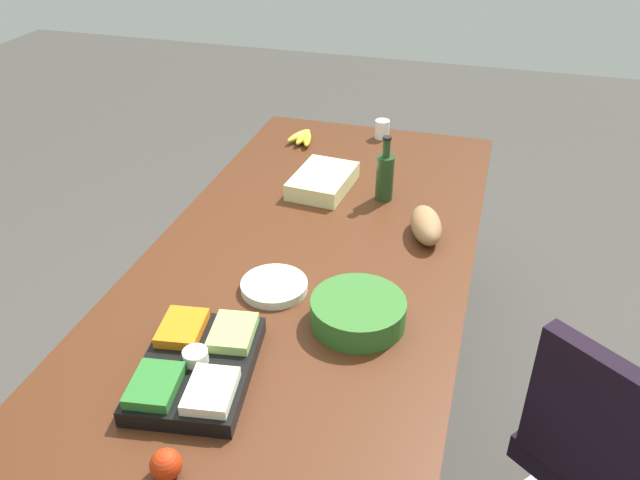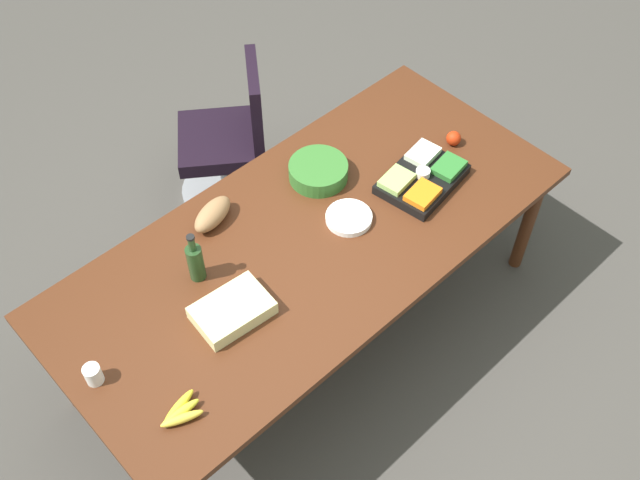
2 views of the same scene
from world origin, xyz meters
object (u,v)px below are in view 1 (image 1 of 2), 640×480
at_px(apple_red, 166,464).
at_px(veggie_tray, 197,365).
at_px(salad_bowl, 358,312).
at_px(paper_plate_stack, 274,286).
at_px(bread_loaf, 426,225).
at_px(conference_table, 306,274).
at_px(paper_cup, 382,129).
at_px(sheet_cake, 323,181).
at_px(banana_bunch, 303,137).
at_px(wine_bottle, 385,176).

height_order(apple_red, veggie_tray, veggie_tray).
bearing_deg(salad_bowl, apple_red, -24.13).
height_order(paper_plate_stack, bread_loaf, bread_loaf).
bearing_deg(salad_bowl, paper_plate_stack, -105.94).
distance_m(conference_table, paper_cup, 1.13).
bearing_deg(veggie_tray, conference_table, 169.27).
bearing_deg(paper_cup, apple_red, -2.34).
xyz_separation_m(paper_plate_stack, bread_loaf, (-0.47, 0.43, 0.04)).
distance_m(sheet_cake, salad_bowl, 0.89).
bearing_deg(paper_cup, conference_table, -2.08).
bearing_deg(paper_plate_stack, sheet_cake, -176.56).
height_order(conference_table, sheet_cake, sheet_cake).
xyz_separation_m(paper_plate_stack, sheet_cake, (-0.73, -0.04, 0.02)).
xyz_separation_m(conference_table, sheet_cake, (-0.53, -0.09, 0.10)).
relative_size(paper_plate_stack, sheet_cake, 0.69).
height_order(conference_table, veggie_tray, veggie_tray).
relative_size(apple_red, banana_bunch, 0.39).
height_order(sheet_cake, veggie_tray, veggie_tray).
height_order(banana_bunch, salad_bowl, salad_bowl).
xyz_separation_m(banana_bunch, paper_cup, (-0.16, 0.36, 0.02)).
xyz_separation_m(apple_red, banana_bunch, (-1.92, -0.27, -0.01)).
distance_m(sheet_cake, banana_bunch, 0.49).
distance_m(banana_bunch, wine_bottle, 0.67).
bearing_deg(paper_plate_stack, apple_red, 0.26).
height_order(apple_red, paper_cup, paper_cup).
bearing_deg(veggie_tray, salad_bowl, 132.57).
distance_m(bread_loaf, apple_red, 1.30).
bearing_deg(wine_bottle, banana_bunch, -132.85).
relative_size(apple_red, salad_bowl, 0.26).
height_order(veggie_tray, wine_bottle, wine_bottle).
distance_m(apple_red, veggie_tray, 0.33).
distance_m(sheet_cake, paper_cup, 0.61).
relative_size(salad_bowl, veggie_tray, 0.63).
height_order(bread_loaf, wine_bottle, wine_bottle).
distance_m(paper_plate_stack, sheet_cake, 0.74).
bearing_deg(salad_bowl, banana_bunch, -155.57).
bearing_deg(bread_loaf, sheet_cake, -119.28).
relative_size(apple_red, veggie_tray, 0.17).
xyz_separation_m(apple_red, sheet_cake, (-1.49, -0.05, -0.00)).
bearing_deg(banana_bunch, paper_cup, 113.90).
bearing_deg(veggie_tray, sheet_cake, 178.63).
height_order(bread_loaf, sheet_cake, bread_loaf).
relative_size(veggie_tray, wine_bottle, 1.68).
xyz_separation_m(conference_table, paper_plate_stack, (0.20, -0.05, 0.08)).
distance_m(paper_plate_stack, salad_bowl, 0.32).
relative_size(banana_bunch, salad_bowl, 0.67).
bearing_deg(apple_red, salad_bowl, 155.87).
relative_size(paper_plate_stack, salad_bowl, 0.75).
bearing_deg(conference_table, salad_bowl, 41.64).
distance_m(conference_table, apple_red, 0.96).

